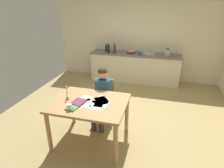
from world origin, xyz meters
TOP-DOWN VIEW (x-y plane):
  - ground_plane at (0.00, 0.00)m, footprint 5.20×5.20m
  - wall_back at (0.00, 2.60)m, footprint 5.20×0.12m
  - kitchen_counter at (0.00, 2.24)m, footprint 2.74×0.64m
  - dining_table at (-0.29, -0.85)m, footprint 1.24×1.00m
  - chair_at_table at (-0.27, -0.11)m, footprint 0.40×0.40m
  - person_seated at (-0.27, -0.25)m, footprint 0.32×0.59m
  - coffee_mug at (-0.50, -1.17)m, footprint 0.12×0.08m
  - candlestick at (-0.70, -0.85)m, footprint 0.06×0.06m
  - book_magazine at (-0.45, -0.93)m, footprint 0.23×0.28m
  - book_cookery at (-0.47, -1.09)m, footprint 0.20×0.26m
  - paper_letter at (-0.43, -0.79)m, footprint 0.31×0.35m
  - paper_bill at (-0.37, -0.91)m, footprint 0.31×0.36m
  - paper_envelope at (-0.15, -0.92)m, footprint 0.24×0.31m
  - paper_receipt at (-0.17, -0.73)m, footprint 0.34×0.36m
  - paper_notice at (-0.09, -0.83)m, footprint 0.21×0.30m
  - paper_flyer at (-0.11, -0.75)m, footprint 0.35×0.36m
  - sink_unit at (0.41, 2.24)m, footprint 0.36×0.36m
  - bottle_oil at (-0.95, 2.29)m, footprint 0.06×0.06m
  - bottle_vinegar at (-0.83, 2.15)m, footprint 0.08×0.08m
  - bottle_wine_red at (-0.70, 2.18)m, footprint 0.08×0.08m
  - bottle_sauce at (-0.62, 2.14)m, footprint 0.06×0.06m
  - mixing_bowl at (-0.14, 2.27)m, footprint 0.27×0.27m
  - stovetop_kettle at (0.95, 2.24)m, footprint 0.18×0.18m
  - wine_glass_near_sink at (0.05, 2.39)m, footprint 0.07×0.07m
  - wine_glass_by_kettle at (-0.05, 2.39)m, footprint 0.07×0.07m
  - teacup_on_counter at (0.15, 2.09)m, footprint 0.12×0.08m

SIDE VIEW (x-z plane):
  - ground_plane at x=0.00m, z-range -0.04..0.00m
  - kitchen_counter at x=0.00m, z-range 0.00..0.90m
  - chair_at_table at x=-0.27m, z-range 0.05..0.93m
  - dining_table at x=-0.29m, z-range 0.28..1.07m
  - person_seated at x=-0.27m, z-range 0.08..1.28m
  - paper_letter at x=-0.43m, z-range 0.79..0.79m
  - paper_bill at x=-0.37m, z-range 0.79..0.79m
  - paper_envelope at x=-0.15m, z-range 0.79..0.79m
  - paper_receipt at x=-0.17m, z-range 0.79..0.79m
  - paper_notice at x=-0.09m, z-range 0.79..0.79m
  - paper_flyer at x=-0.11m, z-range 0.79..0.79m
  - book_cookery at x=-0.47m, z-range 0.79..0.81m
  - book_magazine at x=-0.45m, z-range 0.79..0.82m
  - coffee_mug at x=-0.50m, z-range 0.79..0.89m
  - candlestick at x=-0.70m, z-range 0.73..0.98m
  - sink_unit at x=0.41m, z-range 0.80..1.04m
  - teacup_on_counter at x=0.15m, z-range 0.90..1.00m
  - mixing_bowl at x=-0.14m, z-range 0.90..1.02m
  - stovetop_kettle at x=0.95m, z-range 0.89..1.11m
  - bottle_oil at x=-0.95m, z-range 0.88..1.13m
  - wine_glass_near_sink at x=0.05m, z-range 0.93..1.09m
  - wine_glass_by_kettle at x=-0.05m, z-range 0.93..1.09m
  - bottle_vinegar at x=-0.83m, z-range 0.88..1.17m
  - bottle_sauce at x=-0.62m, z-range 0.88..1.18m
  - bottle_wine_red at x=-0.70m, z-range 0.88..1.19m
  - wall_back at x=0.00m, z-range 0.00..2.60m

